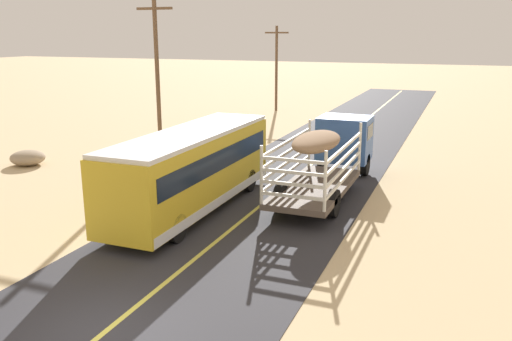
{
  "coord_description": "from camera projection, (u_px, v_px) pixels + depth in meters",
  "views": [
    {
      "loc": [
        7.53,
        -9.18,
        6.95
      ],
      "look_at": [
        0.0,
        9.81,
        1.64
      ],
      "focal_mm": 37.22,
      "sensor_mm": 36.0,
      "label": 1
    }
  ],
  "objects": [
    {
      "name": "road_surface",
      "position": [
        105.0,
        332.0,
        12.69
      ],
      "size": [
        8.0,
        120.0,
        0.02
      ],
      "primitive_type": "cube",
      "color": "#2D2D33",
      "rests_on": "ground"
    },
    {
      "name": "livestock_truck",
      "position": [
        334.0,
        147.0,
        24.65
      ],
      "size": [
        2.53,
        9.7,
        3.02
      ],
      "color": "#3359A5",
      "rests_on": "road_surface"
    },
    {
      "name": "power_pole_mid",
      "position": [
        157.0,
        74.0,
        29.78
      ],
      "size": [
        2.2,
        0.24,
        8.85
      ],
      "color": "brown",
      "rests_on": "ground"
    },
    {
      "name": "road_centre_line",
      "position": [
        105.0,
        332.0,
        12.69
      ],
      "size": [
        0.16,
        117.6,
        0.0
      ],
      "primitive_type": "cube",
      "color": "#D8CC4C",
      "rests_on": "road_surface"
    },
    {
      "name": "power_pole_far",
      "position": [
        276.0,
        66.0,
        48.03
      ],
      "size": [
        2.2,
        0.24,
        7.58
      ],
      "color": "brown",
      "rests_on": "ground"
    },
    {
      "name": "ground_plane",
      "position": [
        105.0,
        333.0,
        12.7
      ],
      "size": [
        240.0,
        240.0,
        0.0
      ],
      "primitive_type": "plane",
      "color": "#CCB284"
    },
    {
      "name": "bus",
      "position": [
        192.0,
        168.0,
        21.05
      ],
      "size": [
        2.54,
        10.0,
        3.21
      ],
      "color": "gold",
      "rests_on": "road_surface"
    },
    {
      "name": "boulder_far_horizon",
      "position": [
        28.0,
        158.0,
        28.71
      ],
      "size": [
        1.85,
        1.77,
        0.81
      ],
      "primitive_type": "ellipsoid",
      "color": "gray",
      "rests_on": "ground"
    }
  ]
}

